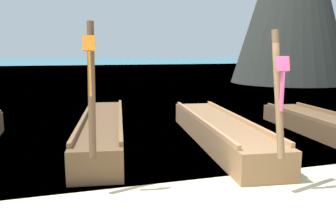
% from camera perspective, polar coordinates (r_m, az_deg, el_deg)
% --- Properties ---
extents(ground, '(120.00, 120.00, 0.00)m').
position_cam_1_polar(ground, '(5.79, 9.09, -14.38)').
color(ground, beige).
extents(sea_water, '(120.00, 120.00, 0.00)m').
position_cam_1_polar(sea_water, '(65.93, -14.66, 7.39)').
color(sea_water, '#147A89').
rests_on(sea_water, ground).
extents(longtail_boat_orange_ribbon, '(1.93, 6.56, 2.87)m').
position_cam_1_polar(longtail_boat_orange_ribbon, '(9.33, -10.54, -2.91)').
color(longtail_boat_orange_ribbon, brown).
rests_on(longtail_boat_orange_ribbon, ground).
extents(longtail_boat_pink_ribbon, '(1.85, 6.46, 2.73)m').
position_cam_1_polar(longtail_boat_pink_ribbon, '(9.23, 8.32, -3.09)').
color(longtail_boat_pink_ribbon, olive).
rests_on(longtail_boat_pink_ribbon, ground).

